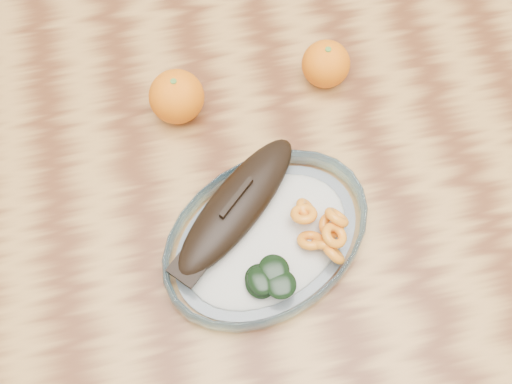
# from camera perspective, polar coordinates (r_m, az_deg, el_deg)

# --- Properties ---
(ground) EXTENTS (3.00, 3.00, 0.00)m
(ground) POSITION_cam_1_polar(r_m,az_deg,el_deg) (1.54, 2.08, -10.04)
(ground) COLOR slate
(ground) RESTS_ON ground
(dining_table) EXTENTS (1.20, 0.80, 0.75)m
(dining_table) POSITION_cam_1_polar(r_m,az_deg,el_deg) (0.93, 3.40, 0.15)
(dining_table) COLOR #572C14
(dining_table) RESTS_ON ground
(plated_meal) EXTENTS (0.65, 0.65, 0.08)m
(plated_meal) POSITION_cam_1_polar(r_m,az_deg,el_deg) (0.78, 0.84, -3.89)
(plated_meal) COLOR white
(plated_meal) RESTS_ON dining_table
(orange_left) EXTENTS (0.07, 0.07, 0.07)m
(orange_left) POSITION_cam_1_polar(r_m,az_deg,el_deg) (0.85, -7.07, 8.41)
(orange_left) COLOR #DF5E04
(orange_left) RESTS_ON dining_table
(orange_right) EXTENTS (0.07, 0.07, 0.07)m
(orange_right) POSITION_cam_1_polar(r_m,az_deg,el_deg) (0.88, 6.23, 11.24)
(orange_right) COLOR #DF5E04
(orange_right) RESTS_ON dining_table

